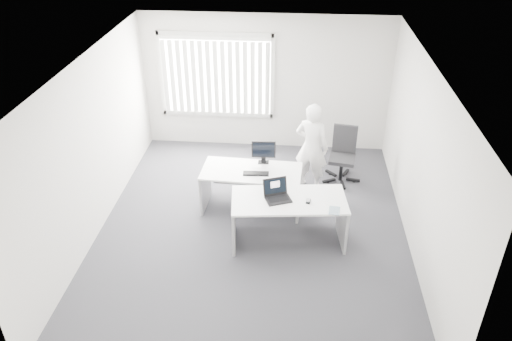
# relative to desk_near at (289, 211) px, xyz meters

# --- Properties ---
(ground) EXTENTS (6.00, 6.00, 0.00)m
(ground) POSITION_rel_desk_near_xyz_m (-0.58, 0.26, -0.57)
(ground) COLOR #4A4A51
(ground) RESTS_ON ground
(wall_back) EXTENTS (5.00, 0.02, 2.80)m
(wall_back) POSITION_rel_desk_near_xyz_m (-0.58, 3.26, 0.83)
(wall_back) COLOR silver
(wall_back) RESTS_ON ground
(wall_front) EXTENTS (5.00, 0.02, 2.80)m
(wall_front) POSITION_rel_desk_near_xyz_m (-0.58, -2.74, 0.83)
(wall_front) COLOR silver
(wall_front) RESTS_ON ground
(wall_left) EXTENTS (0.02, 6.00, 2.80)m
(wall_left) POSITION_rel_desk_near_xyz_m (-3.08, 0.26, 0.83)
(wall_left) COLOR silver
(wall_left) RESTS_ON ground
(wall_right) EXTENTS (0.02, 6.00, 2.80)m
(wall_right) POSITION_rel_desk_near_xyz_m (1.92, 0.26, 0.83)
(wall_right) COLOR silver
(wall_right) RESTS_ON ground
(ceiling) EXTENTS (5.00, 6.00, 0.02)m
(ceiling) POSITION_rel_desk_near_xyz_m (-0.58, 0.26, 2.23)
(ceiling) COLOR silver
(ceiling) RESTS_ON wall_back
(window) EXTENTS (2.32, 0.06, 1.76)m
(window) POSITION_rel_desk_near_xyz_m (-1.58, 3.22, 0.98)
(window) COLOR beige
(window) RESTS_ON wall_back
(blinds) EXTENTS (2.20, 0.10, 1.50)m
(blinds) POSITION_rel_desk_near_xyz_m (-1.58, 3.16, 0.95)
(blinds) COLOR white
(blinds) RESTS_ON wall_back
(desk_near) EXTENTS (1.82, 1.00, 0.80)m
(desk_near) POSITION_rel_desk_near_xyz_m (0.00, 0.00, 0.00)
(desk_near) COLOR white
(desk_near) RESTS_ON ground
(desk_far) EXTENTS (1.71, 0.87, 0.76)m
(desk_far) POSITION_rel_desk_near_xyz_m (-0.65, 0.86, -0.02)
(desk_far) COLOR white
(desk_far) RESTS_ON ground
(office_chair) EXTENTS (0.70, 0.70, 1.06)m
(office_chair) POSITION_rel_desk_near_xyz_m (0.96, 1.97, -0.24)
(office_chair) COLOR black
(office_chair) RESTS_ON ground
(person) EXTENTS (0.71, 0.58, 1.67)m
(person) POSITION_rel_desk_near_xyz_m (0.36, 1.64, 0.26)
(person) COLOR white
(person) RESTS_ON ground
(laptop) EXTENTS (0.47, 0.44, 0.29)m
(laptop) POSITION_rel_desk_near_xyz_m (-0.16, -0.04, 0.37)
(laptop) COLOR black
(laptop) RESTS_ON desk_near
(paper_sheet) EXTENTS (0.39, 0.36, 0.00)m
(paper_sheet) POSITION_rel_desk_near_xyz_m (0.31, 0.00, 0.22)
(paper_sheet) COLOR white
(paper_sheet) RESTS_ON desk_near
(mouse) EXTENTS (0.08, 0.12, 0.04)m
(mouse) POSITION_rel_desk_near_xyz_m (0.29, -0.06, 0.25)
(mouse) COLOR silver
(mouse) RESTS_ON paper_sheet
(booklet) EXTENTS (0.18, 0.24, 0.01)m
(booklet) POSITION_rel_desk_near_xyz_m (0.67, -0.25, 0.23)
(booklet) COLOR silver
(booklet) RESTS_ON desk_near
(keyboard) EXTENTS (0.43, 0.16, 0.02)m
(keyboard) POSITION_rel_desk_near_xyz_m (-0.57, 0.75, 0.20)
(keyboard) COLOR black
(keyboard) RESTS_ON desk_far
(monitor) EXTENTS (0.41, 0.13, 0.41)m
(monitor) POSITION_rel_desk_near_xyz_m (-0.47, 1.15, 0.39)
(monitor) COLOR black
(monitor) RESTS_ON desk_far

